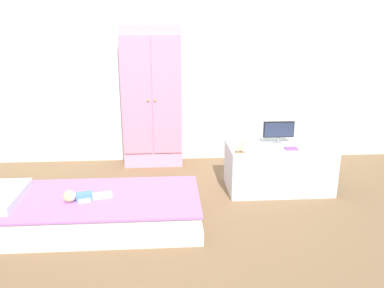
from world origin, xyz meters
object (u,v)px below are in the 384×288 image
object	(u,v)px
doll	(79,196)
tv_stand	(278,167)
rocking_horse_toy	(241,148)
bed	(91,211)
tv_monitor	(279,130)
wardrobe	(152,98)
book_purple	(291,149)

from	to	relation	value
doll	tv_stand	distance (m)	1.97
rocking_horse_toy	bed	bearing A→B (deg)	-162.35
bed	tv_stand	distance (m)	1.88
tv_stand	tv_monitor	world-z (taller)	tv_monitor
wardrobe	doll	bearing A→B (deg)	-110.81
rocking_horse_toy	book_purple	distance (m)	0.52
wardrobe	tv_stand	xyz separation A→B (m)	(1.28, -0.83, -0.58)
bed	book_purple	xyz separation A→B (m)	(1.85, 0.50, 0.35)
doll	tv_stand	bearing A→B (deg)	19.94
doll	rocking_horse_toy	distance (m)	1.52
bed	rocking_horse_toy	world-z (taller)	rocking_horse_toy
wardrobe	book_purple	world-z (taller)	wardrobe
bed	wardrobe	distance (m)	1.68
bed	book_purple	size ratio (longest dim) A/B	15.39
bed	tv_stand	bearing A→B (deg)	19.27
bed	rocking_horse_toy	bearing A→B (deg)	17.65
tv_monitor	rocking_horse_toy	distance (m)	0.53
bed	wardrobe	size ratio (longest dim) A/B	1.14
bed	book_purple	distance (m)	1.95
wardrobe	rocking_horse_toy	distance (m)	1.36
tv_stand	rocking_horse_toy	world-z (taller)	rocking_horse_toy
bed	doll	distance (m)	0.19
book_purple	wardrobe	bearing A→B (deg)	145.05
book_purple	bed	bearing A→B (deg)	-164.91
tv_monitor	rocking_horse_toy	xyz separation A→B (m)	(-0.44, -0.29, -0.08)
tv_stand	tv_monitor	distance (m)	0.38
doll	rocking_horse_toy	size ratio (longest dim) A/B	3.45
tv_stand	book_purple	distance (m)	0.28
tv_stand	wardrobe	bearing A→B (deg)	147.11
tv_stand	rocking_horse_toy	distance (m)	0.55
tv_monitor	doll	bearing A→B (deg)	-157.65
bed	rocking_horse_toy	distance (m)	1.46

